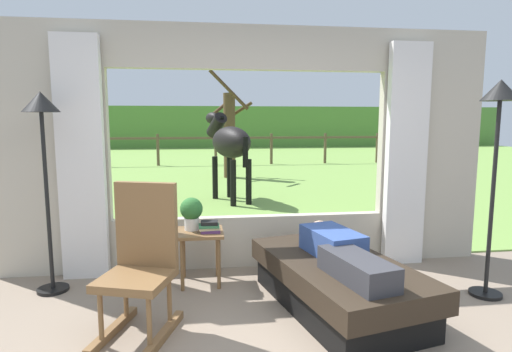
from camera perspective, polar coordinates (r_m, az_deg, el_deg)
back_wall_with_window at (r=4.44m, az=-0.78°, el=3.33°), size 5.20×0.12×2.55m
curtain_panel_left at (r=4.43m, az=-22.82°, el=2.08°), size 0.44×0.10×2.40m
curtain_panel_right at (r=4.81m, az=19.85°, el=2.62°), size 0.44×0.10×2.40m
outdoor_pasture_lawn at (r=15.39m, az=-5.59°, el=1.71°), size 36.00×21.68×0.02m
distant_hill_ridge at (r=25.15m, az=-6.42°, el=6.69°), size 36.00×2.00×2.40m
recliner_sofa at (r=3.69m, az=10.98°, el=-14.20°), size 1.26×1.86×0.42m
reclining_person at (r=3.54m, az=11.36°, el=-9.92°), size 0.47×1.43×0.22m
rocking_chair at (r=3.27m, az=-15.42°, el=-11.11°), size 0.65×0.79×1.12m
side_table at (r=4.12m, az=-7.64°, el=-8.75°), size 0.44×0.44×0.52m
potted_plant at (r=4.11m, az=-8.83°, el=-4.82°), size 0.22×0.22×0.32m
book_stack at (r=4.02m, az=-6.38°, el=-6.93°), size 0.20×0.14×0.11m
floor_lamp_left at (r=4.18m, az=-27.18°, el=5.41°), size 0.32×0.32×1.83m
floor_lamp_right at (r=4.18m, az=30.22°, el=6.27°), size 0.32×0.32×1.93m
horse at (r=8.07m, az=-3.70°, el=4.56°), size 1.00×1.80×1.73m
pasture_tree at (r=11.44m, az=-3.68°, el=6.00°), size 1.30×1.22×2.87m
pasture_fence_line at (r=14.81m, az=-5.55°, el=4.33°), size 16.10×0.10×1.10m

